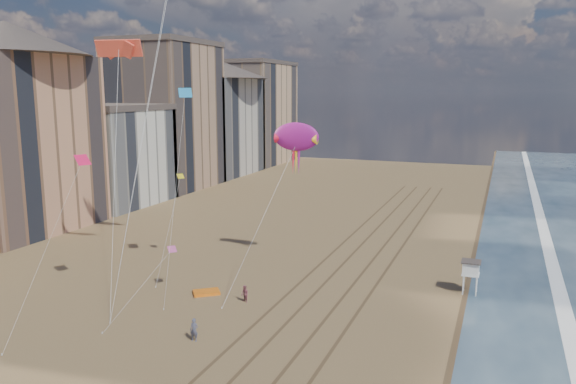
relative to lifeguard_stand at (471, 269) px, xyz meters
The scene contains 10 objects.
wet_sand 10.94m from the lifeguard_stand, 68.40° to the left, with size 260.00×260.00×0.00m, color #42301E.
foam 13.05m from the lifeguard_stand, 50.66° to the left, with size 260.00×260.00×0.00m, color white.
tracks 12.77m from the lifeguard_stand, behind, with size 7.68×120.00×0.01m.
buildings 71.28m from the lifeguard_stand, 149.73° to the left, with size 34.72×131.35×29.00m.
lifeguard_stand is the anchor object (origin of this frame).
grounded_kite 25.45m from the lifeguard_stand, 158.59° to the right, with size 2.48×1.58×0.28m, color orange.
show_kite 22.05m from the lifeguard_stand, behind, with size 4.78×7.44×19.28m.
kite_flyer_a 26.95m from the lifeguard_stand, 135.97° to the right, with size 0.67×0.44×1.84m, color #4F5166.
kite_flyer_b 21.65m from the lifeguard_stand, 152.62° to the right, with size 0.78×0.61×1.61m, color #894650.
small_kites 32.57m from the lifeguard_stand, 161.70° to the right, with size 8.24×14.27×15.46m.
Camera 1 is at (17.34, -24.16, 19.21)m, focal length 35.00 mm.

